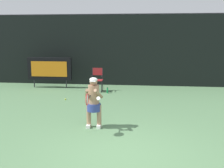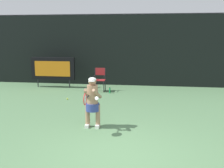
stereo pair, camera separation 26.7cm
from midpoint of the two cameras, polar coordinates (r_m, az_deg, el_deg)
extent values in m
cube|color=#537B51|center=(6.23, 2.65, -14.81)|extent=(18.00, 22.00, 0.02)
cube|color=black|center=(14.15, 6.09, 6.91)|extent=(18.00, 0.12, 3.60)
cylinder|color=#38383D|center=(14.16, 6.24, 14.32)|extent=(18.00, 0.05, 0.05)
cube|color=black|center=(13.91, -11.64, 3.18)|extent=(2.20, 0.20, 1.10)
cube|color=orange|center=(13.81, -11.79, 3.12)|extent=(1.80, 0.01, 0.75)
cylinder|color=#2D2D33|center=(14.31, -14.64, 0.22)|extent=(0.05, 0.05, 0.40)
cylinder|color=#2D2D33|center=(13.76, -8.29, 0.05)|extent=(0.05, 0.05, 0.40)
cylinder|color=black|center=(12.59, -3.25, -0.54)|extent=(0.04, 0.04, 0.52)
cylinder|color=black|center=(12.51, -1.10, -0.60)|extent=(0.04, 0.04, 0.52)
cylinder|color=black|center=(12.98, -2.90, -0.20)|extent=(0.04, 0.04, 0.52)
cylinder|color=black|center=(12.90, -0.81, -0.26)|extent=(0.04, 0.04, 0.52)
cube|color=maroon|center=(12.69, -2.03, 0.82)|extent=(0.52, 0.44, 0.03)
cylinder|color=black|center=(12.89, -2.92, 2.16)|extent=(0.04, 0.04, 0.56)
cylinder|color=black|center=(12.81, -0.82, 2.12)|extent=(0.04, 0.04, 0.56)
cube|color=maroon|center=(12.84, -1.88, 2.62)|extent=(0.48, 0.02, 0.34)
cylinder|color=black|center=(12.71, -3.10, 1.76)|extent=(0.04, 0.44, 0.04)
cylinder|color=black|center=(12.62, -0.96, 1.72)|extent=(0.04, 0.44, 0.04)
cylinder|color=#1B8F4C|center=(12.39, 0.14, -1.36)|extent=(0.07, 0.07, 0.24)
cylinder|color=black|center=(12.36, 0.14, -0.76)|extent=(0.03, 0.03, 0.03)
cube|color=white|center=(7.97, -4.18, -8.64)|extent=(0.11, 0.26, 0.09)
cube|color=white|center=(7.92, -2.03, -8.76)|extent=(0.11, 0.26, 0.09)
cylinder|color=#A37A5B|center=(7.93, -4.13, -6.55)|extent=(0.13, 0.13, 0.67)
cylinder|color=#A37A5B|center=(7.88, -1.98, -6.66)|extent=(0.13, 0.13, 0.67)
cylinder|color=navy|center=(7.83, -3.08, -4.81)|extent=(0.39, 0.39, 0.22)
cylinder|color=#A37A5B|center=(7.75, -3.10, -2.26)|extent=(0.31, 0.31, 0.56)
sphere|color=#A37A5B|center=(7.67, -3.13, 0.50)|extent=(0.22, 0.22, 0.22)
ellipsoid|color=white|center=(7.66, -3.13, 0.95)|extent=(0.22, 0.22, 0.12)
cube|color=white|center=(7.57, -3.28, 0.58)|extent=(0.17, 0.12, 0.02)
cylinder|color=#A37A5B|center=(7.61, -4.57, -1.94)|extent=(0.20, 0.49, 0.35)
cylinder|color=#A37A5B|center=(7.54, -2.12, -2.02)|extent=(0.20, 0.49, 0.35)
cylinder|color=white|center=(7.45, -2.13, -3.01)|extent=(0.13, 0.12, 0.12)
cylinder|color=black|center=(7.40, -4.03, -2.65)|extent=(0.03, 0.28, 0.03)
torus|color=red|center=(7.11, -4.55, -3.19)|extent=(0.02, 0.31, 0.31)
ellipsoid|color=silver|center=(7.11, -4.55, -3.19)|extent=(0.01, 0.26, 0.26)
sphere|color=#CCDB3D|center=(11.29, -8.61, -3.09)|extent=(0.07, 0.07, 0.07)
camera|label=1|loc=(0.13, -89.02, 0.18)|focal=43.91mm
camera|label=2|loc=(0.13, 90.98, -0.18)|focal=43.91mm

